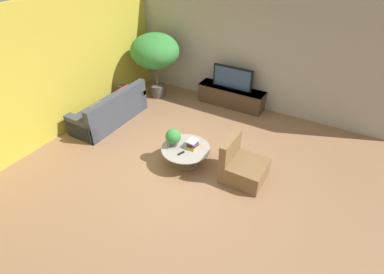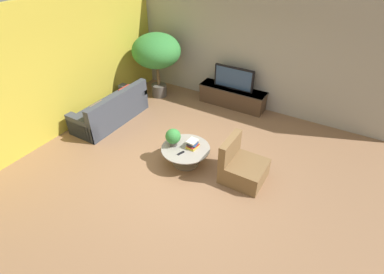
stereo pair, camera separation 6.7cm
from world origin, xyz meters
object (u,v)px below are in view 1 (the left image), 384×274
Objects in this scene: armchair_wicker at (242,167)px; potted_palm_tall at (155,52)px; coffee_table at (186,152)px; potted_plant_tabletop at (173,137)px; television at (233,78)px; couch_by_wall at (110,111)px; media_console at (231,96)px.

armchair_wicker is 4.16m from potted_palm_tall.
coffee_table is 0.56× the size of potted_palm_tall.
armchair_wicker reaches higher than potted_plant_tabletop.
potted_plant_tabletop is (-0.07, -2.80, -0.21)m from television.
couch_by_wall is 2.34× the size of armchair_wicker.
television reaches higher than media_console.
armchair_wicker is at bearing 7.99° from coffee_table.
potted_palm_tall is (-2.08, -0.54, 0.49)m from television.
potted_palm_tall reaches higher than television.
potted_plant_tabletop is at bearing -91.35° from television.
potted_plant_tabletop reaches higher than media_console.
armchair_wicker is (1.18, 0.17, -0.00)m from coffee_table.
media_console is 4.84× the size of potted_plant_tabletop.
media_console is 0.91× the size of couch_by_wall.
television is 2.88× the size of potted_plant_tabletop.
potted_plant_tabletop is (-0.27, -0.04, 0.33)m from coffee_table.
coffee_table is 1.19m from armchair_wicker.
media_console is at bearing 135.02° from couch_by_wall.
potted_palm_tall is at bearing 59.37° from armchair_wicker.
coffee_table is 0.50× the size of couch_by_wall.
television is at bearing 14.54° from potted_palm_tall.
television is 2.99m from armchair_wicker.
television is at bearing 135.00° from couch_by_wall.
armchair_wicker is at bearing -61.96° from media_console.
potted_plant_tabletop reaches higher than coffee_table.
armchair_wicker is at bearing -30.63° from potted_palm_tall.
television is 1.28× the size of armchair_wicker.
couch_by_wall is (-2.29, -2.29, 0.02)m from media_console.
potted_palm_tall is at bearing -165.46° from television.
television is at bearing 28.06° from armchair_wicker.
television is 0.61× the size of potted_palm_tall.
potted_plant_tabletop is at bearing -48.26° from potted_palm_tall.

